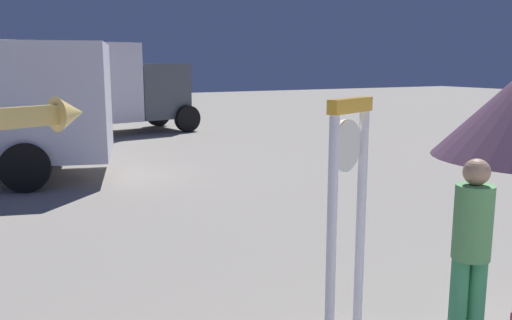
# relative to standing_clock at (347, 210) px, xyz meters

# --- Properties ---
(standing_clock) EXTENTS (0.49, 0.26, 2.08)m
(standing_clock) POSITION_rel_standing_clock_xyz_m (0.00, 0.00, 0.00)
(standing_clock) COLOR white
(standing_clock) RESTS_ON ground_plane
(arrow_sign) EXTENTS (0.98, 0.58, 2.25)m
(arrow_sign) POSITION_rel_standing_clock_xyz_m (-2.17, 0.83, 0.24)
(arrow_sign) COLOR brown
(arrow_sign) RESTS_ON ground_plane
(person_near_clock) EXTENTS (0.30, 0.30, 1.59)m
(person_near_clock) POSITION_rel_standing_clock_xyz_m (1.13, -0.17, -0.39)
(person_near_clock) COLOR #3A8F5C
(person_near_clock) RESTS_ON ground_plane
(box_truck_far) EXTENTS (6.68, 3.33, 2.97)m
(box_truck_far) POSITION_rel_standing_clock_xyz_m (0.98, 14.91, 0.33)
(box_truck_far) COLOR white
(box_truck_far) RESTS_ON ground_plane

